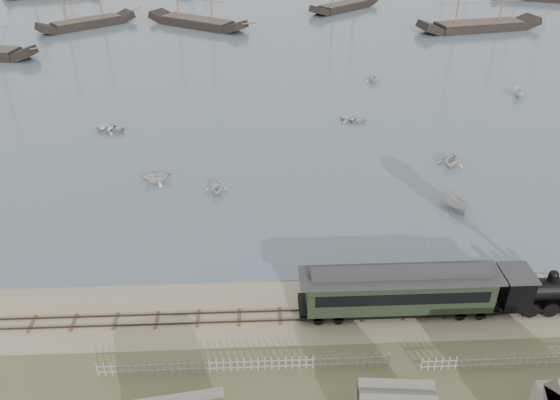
{
  "coord_description": "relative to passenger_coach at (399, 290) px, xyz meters",
  "views": [
    {
      "loc": [
        -5.32,
        -31.85,
        28.16
      ],
      "look_at": [
        -3.51,
        8.76,
        3.5
      ],
      "focal_mm": 35.0,
      "sensor_mm": 36.0,
      "label": 1
    }
  ],
  "objects": [
    {
      "name": "rowboat_7",
      "position": [
        8.0,
        51.03,
        -1.41
      ],
      "size": [
        3.17,
        2.86,
        1.47
      ],
      "primitive_type": "imported",
      "rotation": [
        0.0,
        0.0,
        0.18
      ],
      "color": "silver",
      "rests_on": "harbor_water"
    },
    {
      "name": "beached_dinghy",
      "position": [
        -4.97,
        2.92,
        -1.84
      ],
      "size": [
        3.81,
        4.29,
        0.74
      ],
      "primitive_type": "imported",
      "rotation": [
        0.0,
        0.0,
        1.13
      ],
      "color": "silver",
      "rests_on": "ground"
    },
    {
      "name": "rowboat_3",
      "position": [
        2.62,
        35.74,
        -1.8
      ],
      "size": [
        3.52,
        4.03,
        0.7
      ],
      "primitive_type": "imported",
      "rotation": [
        0.0,
        0.0,
        1.17
      ],
      "color": "silver",
      "rests_on": "harbor_water"
    },
    {
      "name": "picket_fence_west",
      "position": [
        -11.1,
        -5.0,
        -2.21
      ],
      "size": [
        19.0,
        0.1,
        1.2
      ],
      "primitive_type": null,
      "color": "slate",
      "rests_on": "ground"
    },
    {
      "name": "ground",
      "position": [
        -4.6,
        2.0,
        -2.21
      ],
      "size": [
        600.0,
        600.0,
        0.0
      ],
      "primitive_type": "plane",
      "color": "tan",
      "rests_on": "ground"
    },
    {
      "name": "rowboat_6",
      "position": [
        -28.63,
        34.14,
        -1.73
      ],
      "size": [
        4.09,
        4.8,
        0.84
      ],
      "primitive_type": "imported",
      "rotation": [
        0.0,
        0.0,
        4.37
      ],
      "color": "silver",
      "rests_on": "harbor_water"
    },
    {
      "name": "rowboat_2",
      "position": [
        8.82,
        14.22,
        -1.46
      ],
      "size": [
        3.82,
        2.79,
        1.39
      ],
      "primitive_type": "imported",
      "rotation": [
        0.0,
        0.0,
        3.6
      ],
      "color": "silver",
      "rests_on": "harbor_water"
    },
    {
      "name": "rowboat_5",
      "position": [
        27.9,
        43.89,
        -1.55
      ],
      "size": [
        3.3,
        1.89,
        1.2
      ],
      "primitive_type": "imported",
      "rotation": [
        0.0,
        0.0,
        2.9
      ],
      "color": "silver",
      "rests_on": "harbor_water"
    },
    {
      "name": "passenger_coach",
      "position": [
        0.0,
        0.0,
        0.0
      ],
      "size": [
        14.43,
        2.78,
        3.5
      ],
      "color": "black",
      "rests_on": "ground"
    },
    {
      "name": "rowboat_1",
      "position": [
        -20.59,
        20.57,
        -1.33
      ],
      "size": [
        3.54,
        3.81,
        1.65
      ],
      "primitive_type": "imported",
      "rotation": [
        0.0,
        0.0,
        1.89
      ],
      "color": "silver",
      "rests_on": "harbor_water"
    },
    {
      "name": "picket_fence_east",
      "position": [
        7.9,
        -5.5,
        -2.21
      ],
      "size": [
        15.0,
        0.1,
        1.2
      ],
      "primitive_type": null,
      "color": "slate",
      "rests_on": "ground"
    },
    {
      "name": "rowboat_4",
      "position": [
        11.39,
        23.0,
        -1.3
      ],
      "size": [
        4.14,
        3.95,
        1.7
      ],
      "primitive_type": "imported",
      "rotation": [
        0.0,
        0.0,
        5.81
      ],
      "color": "silver",
      "rests_on": "harbor_water"
    },
    {
      "name": "rowboat_8",
      "position": [
        -14.24,
        18.23,
        -1.41
      ],
      "size": [
        3.0,
        2.65,
        1.47
      ],
      "primitive_type": "imported",
      "rotation": [
        0.0,
        0.0,
        3.23
      ],
      "color": "silver",
      "rests_on": "harbor_water"
    },
    {
      "name": "rail_track",
      "position": [
        -4.6,
        0.0,
        -2.17
      ],
      "size": [
        120.0,
        1.8,
        0.16
      ],
      "color": "#3D2A21",
      "rests_on": "ground"
    }
  ]
}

